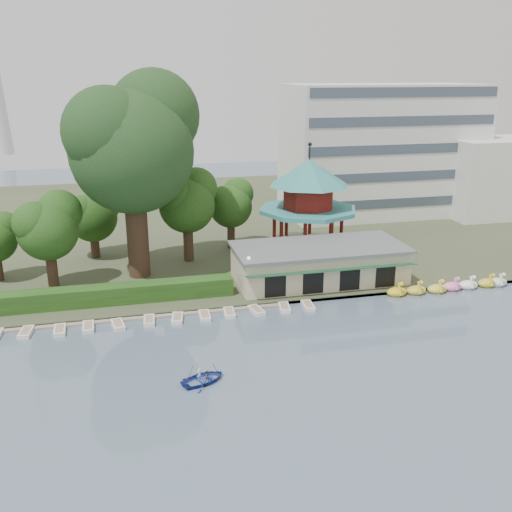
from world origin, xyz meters
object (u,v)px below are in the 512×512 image
object	(u,v)px
boathouse	(319,263)
rowboat_with_passengers	(204,376)
pavilion	(308,197)
dock	(113,319)
big_tree	(133,140)

from	to	relation	value
boathouse	rowboat_with_passengers	distance (m)	23.66
pavilion	rowboat_with_passengers	bearing A→B (deg)	-121.89
dock	big_tree	distance (m)	19.04
pavilion	rowboat_with_passengers	xyz separation A→B (m)	(-17.37, -27.92, -6.98)
pavilion	dock	bearing A→B (deg)	-148.34
dock	boathouse	bearing A→B (deg)	12.24
rowboat_with_passengers	dock	bearing A→B (deg)	116.81
boathouse	big_tree	distance (m)	23.69
boathouse	rowboat_with_passengers	bearing A→B (deg)	-130.66
dock	big_tree	world-z (taller)	big_tree
big_tree	boathouse	bearing A→B (deg)	-18.34
rowboat_with_passengers	pavilion	bearing A→B (deg)	58.11
boathouse	dock	bearing A→B (deg)	-167.76
pavilion	big_tree	bearing A→B (deg)	-169.69
boathouse	big_tree	world-z (taller)	big_tree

